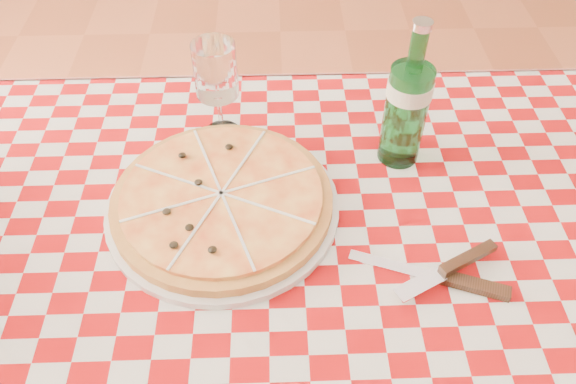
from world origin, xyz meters
name	(u,v)px	position (x,y,z in m)	size (l,w,h in m)	color
dining_table	(301,283)	(0.00, 0.00, 0.66)	(1.20, 0.80, 0.75)	brown
tablecloth	(302,248)	(0.00, 0.00, 0.75)	(1.30, 0.90, 0.01)	#A30A0C
pizza_plate	(222,199)	(-0.13, 0.08, 0.78)	(0.38, 0.38, 0.05)	#C07F40
water_bottle	(409,96)	(0.18, 0.20, 0.89)	(0.08, 0.08, 0.27)	#1A6829
wine_glass	(218,92)	(-0.14, 0.27, 0.85)	(0.07, 0.07, 0.19)	silver
cutlery	(441,274)	(0.20, -0.07, 0.77)	(0.25, 0.21, 0.03)	silver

